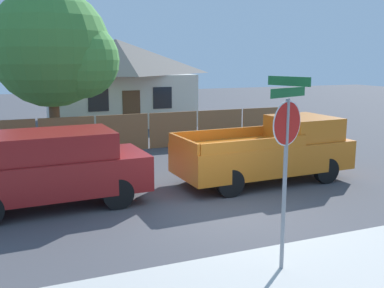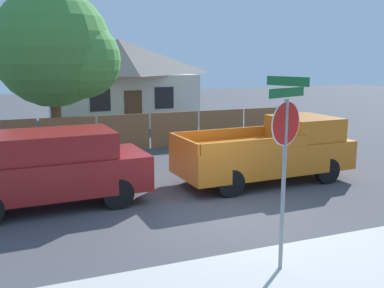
% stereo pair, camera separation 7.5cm
% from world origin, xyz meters
% --- Properties ---
extents(ground_plane, '(80.00, 80.00, 0.00)m').
position_xyz_m(ground_plane, '(0.00, 0.00, 0.00)').
color(ground_plane, '#47474C').
extents(sidewalk_strip, '(36.00, 3.20, 0.01)m').
position_xyz_m(sidewalk_strip, '(0.00, -3.60, 0.00)').
color(sidewalk_strip, beige).
rests_on(sidewalk_strip, ground).
extents(wooden_fence, '(12.80, 0.12, 1.53)m').
position_xyz_m(wooden_fence, '(0.57, 8.07, 0.72)').
color(wooden_fence, brown).
rests_on(wooden_fence, ground).
extents(house, '(7.87, 6.44, 4.61)m').
position_xyz_m(house, '(1.13, 15.89, 2.39)').
color(house, beige).
rests_on(house, ground).
extents(oak_tree, '(4.70, 4.48, 6.20)m').
position_xyz_m(oak_tree, '(-2.71, 8.94, 3.86)').
color(oak_tree, brown).
rests_on(oak_tree, ground).
extents(red_suv, '(4.76, 2.12, 1.85)m').
position_xyz_m(red_suv, '(-3.77, 2.09, 1.01)').
color(red_suv, maroon).
rests_on(red_suv, ground).
extents(orange_pickup, '(5.23, 2.24, 1.86)m').
position_xyz_m(orange_pickup, '(2.47, 2.10, 0.90)').
color(orange_pickup, orange).
rests_on(orange_pickup, ground).
extents(stop_sign, '(0.85, 0.77, 3.30)m').
position_xyz_m(stop_sign, '(-0.35, -2.86, 2.24)').
color(stop_sign, gray).
rests_on(stop_sign, ground).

